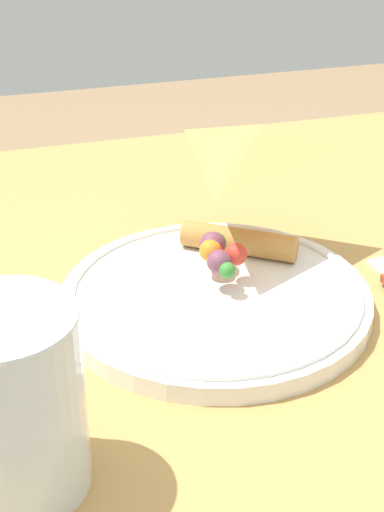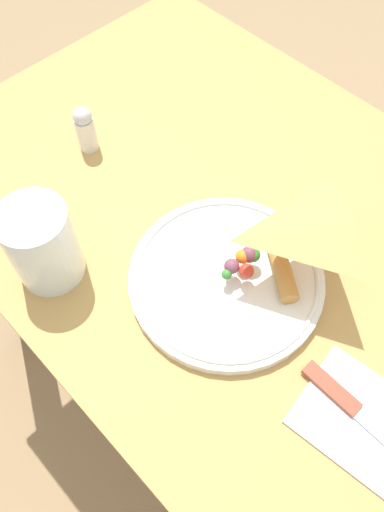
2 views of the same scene
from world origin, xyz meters
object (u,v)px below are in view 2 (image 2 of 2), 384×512
salt_shaker (85,129)px  butter_knife (367,420)px  dining_table (271,289)px  milk_glass (43,247)px  napkin_folded (373,428)px  plate_pizza (228,276)px

salt_shaker → butter_knife: bearing=-3.9°
dining_table → milk_glass: bearing=-129.3°
napkin_folded → salt_shaker: (-0.58, 0.04, 0.04)m
milk_glass → butter_knife: size_ratio=0.60×
napkin_folded → butter_knife: 0.01m
dining_table → butter_knife: 0.27m
dining_table → salt_shaker: size_ratio=14.53×
milk_glass → salt_shaker: (-0.14, 0.18, -0.02)m
plate_pizza → butter_knife: plate_pizza is taller
plate_pizza → napkin_folded: bearing=-4.5°
milk_glass → dining_table: bearing=50.7°
dining_table → milk_glass: 0.36m
napkin_folded → butter_knife: bearing=179.7°
napkin_folded → salt_shaker: salt_shaker is taller
plate_pizza → napkin_folded: size_ratio=1.41×
plate_pizza → salt_shaker: size_ratio=3.29×
dining_table → napkin_folded: napkin_folded is taller
plate_pizza → butter_knife: size_ratio=1.28×
milk_glass → salt_shaker: bearing=129.3°
dining_table → napkin_folded: 0.28m
plate_pizza → napkin_folded: 0.25m
dining_table → milk_glass: size_ratio=9.45×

